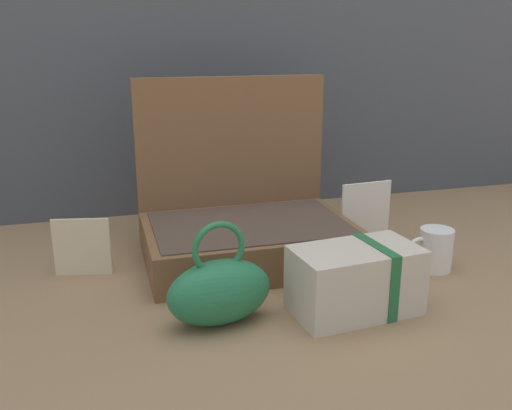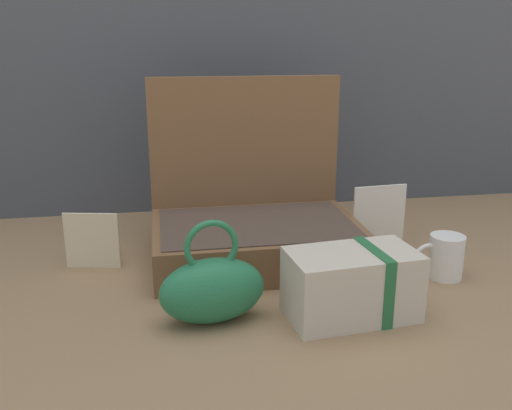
{
  "view_description": "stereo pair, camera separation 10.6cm",
  "coord_description": "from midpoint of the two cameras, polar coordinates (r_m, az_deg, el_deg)",
  "views": [
    {
      "loc": [
        -0.25,
        -0.99,
        0.48
      ],
      "look_at": [
        0.03,
        -0.02,
        0.18
      ],
      "focal_mm": 39.34,
      "sensor_mm": 36.0,
      "label": 1
    },
    {
      "loc": [
        -0.15,
        -1.02,
        0.48
      ],
      "look_at": [
        0.03,
        -0.02,
        0.18
      ],
      "focal_mm": 39.34,
      "sensor_mm": 36.0,
      "label": 2
    }
  ],
  "objects": [
    {
      "name": "ground_plane",
      "position": [
        1.13,
        -4.36,
        -8.52
      ],
      "size": [
        6.0,
        6.0,
        0.0
      ],
      "primitive_type": "plane",
      "color": "#8C6D4C"
    },
    {
      "name": "cream_toiletry_bag",
      "position": [
        1.03,
        7.33,
        -7.62
      ],
      "size": [
        0.24,
        0.15,
        0.13
      ],
      "color": "beige",
      "rests_on": "ground_plane"
    },
    {
      "name": "info_card_left",
      "position": [
        1.24,
        -19.65,
        -4.09
      ],
      "size": [
        0.12,
        0.03,
        0.12
      ],
      "primitive_type": "cube",
      "rotation": [
        0.0,
        0.0,
        -0.21
      ],
      "color": "beige",
      "rests_on": "ground_plane"
    },
    {
      "name": "coffee_mug",
      "position": [
        1.24,
        15.39,
        -4.44
      ],
      "size": [
        0.11,
        0.07,
        0.09
      ],
      "color": "white",
      "rests_on": "ground_plane"
    },
    {
      "name": "open_suitcase",
      "position": [
        1.27,
        -3.54,
        -1.58
      ],
      "size": [
        0.45,
        0.33,
        0.39
      ],
      "color": "brown",
      "rests_on": "ground_plane"
    },
    {
      "name": "teal_pouch_handbag",
      "position": [
        0.98,
        -6.84,
        -8.67
      ],
      "size": [
        0.2,
        0.12,
        0.19
      ],
      "color": "#237247",
      "rests_on": "ground_plane"
    },
    {
      "name": "poster_card_right",
      "position": [
        1.35,
        8.91,
        -0.91
      ],
      "size": [
        0.13,
        0.02,
        0.15
      ],
      "primitive_type": "cube",
      "rotation": [
        0.0,
        0.0,
        0.08
      ],
      "color": "white",
      "rests_on": "ground_plane"
    }
  ]
}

